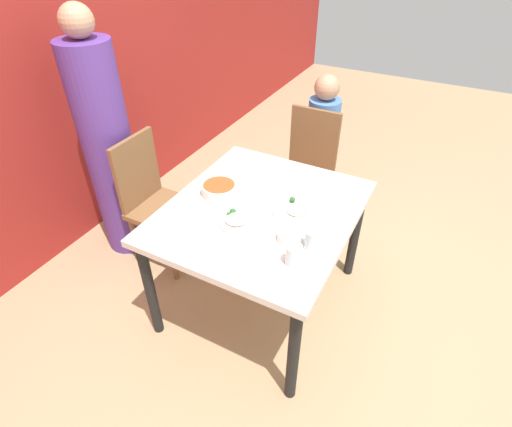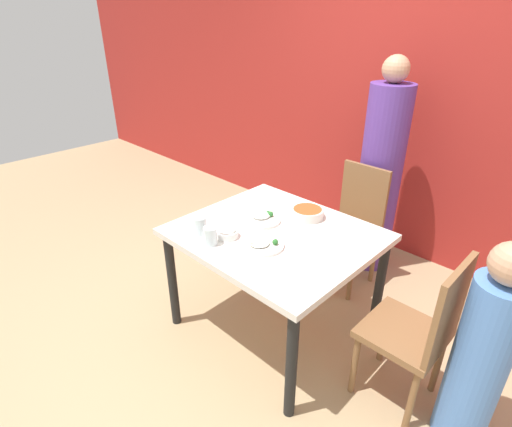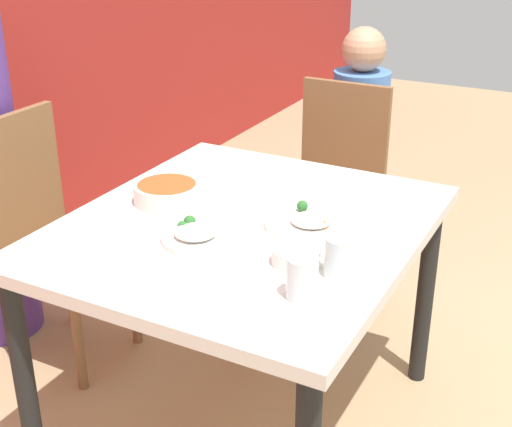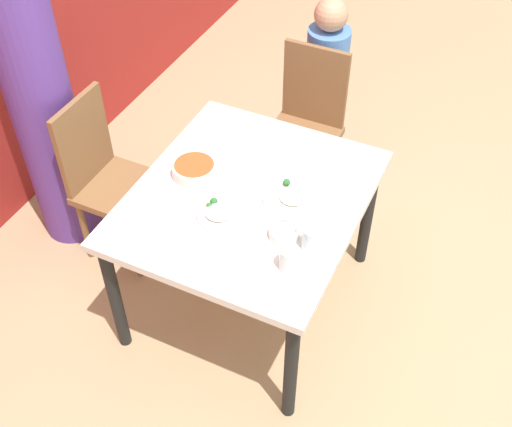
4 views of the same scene
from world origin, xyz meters
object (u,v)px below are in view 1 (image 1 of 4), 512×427
chair_adult_spot (154,199)px  glass_water_tall (313,240)px  plate_rice_adult (295,210)px  chair_child_spot (307,169)px  person_adult (109,152)px  person_child (320,149)px  bowl_curry (219,189)px

chair_adult_spot → glass_water_tall: size_ratio=8.69×
plate_rice_adult → glass_water_tall: size_ratio=2.31×
chair_child_spot → person_adult: size_ratio=0.55×
chair_adult_spot → glass_water_tall: (-0.22, -1.22, 0.30)m
person_child → glass_water_tall: (-1.38, -0.45, 0.27)m
chair_adult_spot → glass_water_tall: bearing=-100.4°
chair_adult_spot → person_adult: person_adult is taller
chair_child_spot → person_child: size_ratio=0.83×
person_child → glass_water_tall: 1.48m
bowl_curry → glass_water_tall: 0.69m
chair_child_spot → plate_rice_adult: size_ratio=3.76×
chair_adult_spot → chair_child_spot: 1.16m
chair_child_spot → person_child: bearing=90.0°
person_adult → chair_adult_spot: bearing=-90.0°
person_child → chair_adult_spot: bearing=146.4°
glass_water_tall → bowl_curry: bearing=73.7°
person_child → bowl_curry: (-1.19, 0.21, 0.25)m
chair_adult_spot → bowl_curry: (-0.03, -0.56, 0.28)m
chair_child_spot → bowl_curry: chair_child_spot is taller
bowl_curry → plate_rice_adult: bowl_curry is taller
chair_adult_spot → person_child: person_child is taller
person_adult → person_child: (1.16, -1.10, -0.25)m
chair_child_spot → person_child: person_child is taller
glass_water_tall → chair_adult_spot: bearing=79.6°
chair_child_spot → plate_rice_adult: 0.94m
bowl_curry → chair_adult_spot: bearing=86.8°
chair_child_spot → person_adult: bearing=-141.8°
chair_adult_spot → person_child: (1.16, -0.77, 0.03)m
glass_water_tall → plate_rice_adult: bearing=39.4°
chair_child_spot → glass_water_tall: (-1.09, -0.45, 0.30)m
person_adult → person_child: person_adult is taller
person_adult → bowl_curry: 0.89m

